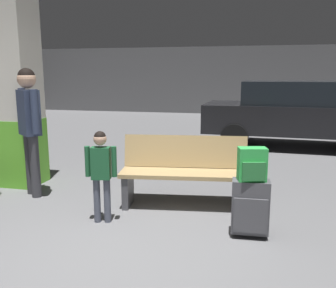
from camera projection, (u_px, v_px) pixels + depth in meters
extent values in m
cube|color=slate|center=(188.00, 163.00, 7.16)|extent=(18.00, 18.00, 0.10)
cube|color=#565658|center=(225.00, 81.00, 15.37)|extent=(18.00, 0.12, 2.80)
cube|color=#66C633|center=(22.00, 152.00, 5.60)|extent=(0.57, 0.57, 1.00)
cube|color=silver|center=(14.00, 51.00, 5.32)|extent=(0.56, 0.56, 1.99)
cube|color=tan|center=(184.00, 174.00, 4.59)|extent=(1.64, 0.64, 0.05)
cube|color=tan|center=(185.00, 151.00, 4.79)|extent=(1.60, 0.32, 0.42)
cube|color=#4C4C51|center=(128.00, 190.00, 4.71)|extent=(0.13, 0.41, 0.41)
cube|color=#4C4C51|center=(241.00, 193.00, 4.57)|extent=(0.13, 0.41, 0.41)
cube|color=#4C4C51|center=(250.00, 206.00, 3.78)|extent=(0.39, 0.22, 0.56)
cube|color=#4C4C51|center=(250.00, 216.00, 3.69)|extent=(0.34, 0.04, 0.36)
cube|color=#A5A5AA|center=(251.00, 179.00, 3.81)|extent=(0.14, 0.03, 0.02)
cylinder|color=black|center=(234.00, 229.00, 3.95)|extent=(0.02, 0.04, 0.04)
cylinder|color=black|center=(264.00, 232.00, 3.89)|extent=(0.02, 0.04, 0.04)
cube|color=green|center=(252.00, 164.00, 3.70)|extent=(0.31, 0.22, 0.34)
cube|color=#2B773A|center=(254.00, 171.00, 3.62)|extent=(0.23, 0.08, 0.19)
cylinder|color=black|center=(253.00, 149.00, 3.67)|extent=(0.06, 0.04, 0.02)
cylinder|color=#4C5160|center=(107.00, 201.00, 4.16)|extent=(0.08, 0.08, 0.51)
cylinder|color=#4C5160|center=(97.00, 200.00, 4.16)|extent=(0.08, 0.08, 0.51)
cube|color=#1E5933|center=(101.00, 163.00, 4.08)|extent=(0.23, 0.16, 0.36)
cylinder|color=#1E5933|center=(114.00, 162.00, 4.07)|extent=(0.06, 0.06, 0.34)
cylinder|color=#1E5933|center=(88.00, 161.00, 4.08)|extent=(0.06, 0.06, 0.34)
sphere|color=tan|center=(100.00, 139.00, 4.03)|extent=(0.15, 0.15, 0.15)
sphere|color=black|center=(100.00, 137.00, 4.02)|extent=(0.13, 0.13, 0.13)
cylinder|color=red|center=(96.00, 159.00, 4.18)|extent=(0.06, 0.06, 0.10)
cylinder|color=red|center=(96.00, 153.00, 4.17)|extent=(0.01, 0.01, 0.06)
cylinder|color=#38383D|center=(35.00, 167.00, 4.99)|extent=(0.13, 0.13, 0.86)
cylinder|color=#38383D|center=(30.00, 164.00, 5.14)|extent=(0.13, 0.13, 0.86)
cube|color=#2D3851|center=(29.00, 113.00, 4.93)|extent=(0.40, 0.38, 0.61)
cylinder|color=#2D3851|center=(35.00, 112.00, 4.73)|extent=(0.10, 0.10, 0.58)
cylinder|color=#2D3851|center=(23.00, 109.00, 5.11)|extent=(0.10, 0.10, 0.58)
sphere|color=tan|center=(26.00, 79.00, 4.84)|extent=(0.24, 0.24, 0.24)
sphere|color=black|center=(26.00, 76.00, 4.84)|extent=(0.22, 0.22, 0.22)
cube|color=black|center=(296.00, 118.00, 8.39)|extent=(4.18, 1.89, 0.64)
cube|color=black|center=(290.00, 93.00, 8.32)|extent=(2.17, 1.64, 0.52)
cylinder|color=black|center=(240.00, 127.00, 9.56)|extent=(0.61, 0.23, 0.60)
cylinder|color=black|center=(234.00, 137.00, 8.05)|extent=(0.61, 0.23, 0.60)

